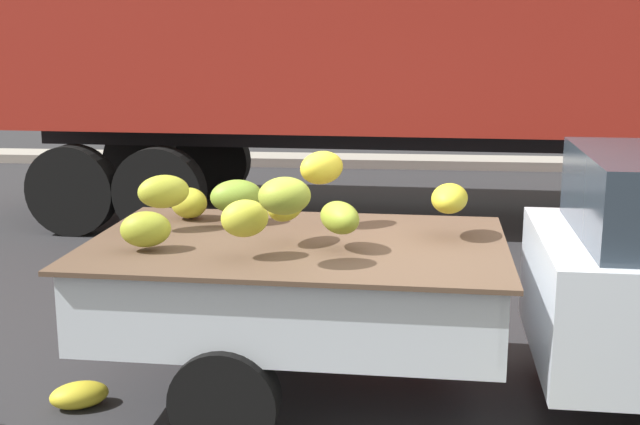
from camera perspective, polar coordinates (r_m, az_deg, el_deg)
ground at (r=5.47m, az=5.69°, el=-13.84°), size 220.00×220.00×0.00m
curb_strip at (r=15.09m, az=5.71°, el=3.50°), size 80.00×0.80×0.16m
pickup_truck at (r=5.44m, az=18.06°, el=-4.59°), size 4.78×1.90×1.70m
semi_trailer at (r=10.45m, az=10.01°, el=12.96°), size 12.09×3.02×3.95m
fallen_banana_bunch_near_tailgate at (r=5.77m, az=-16.21°, el=-11.95°), size 0.44×0.38×0.17m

